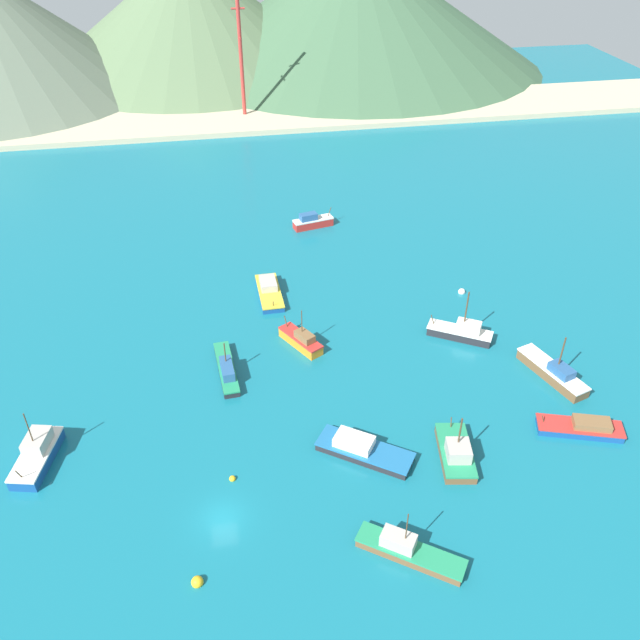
# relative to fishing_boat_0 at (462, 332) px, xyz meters

# --- Properties ---
(ground) EXTENTS (260.00, 280.00, 0.50)m
(ground) POSITION_rel_fishing_boat_0_xyz_m (-32.16, 6.81, -1.22)
(ground) COLOR #146B7F
(fishing_boat_0) EXTENTS (8.25, 6.25, 7.08)m
(fishing_boat_0) POSITION_rel_fishing_boat_0_xyz_m (0.00, 0.00, 0.00)
(fishing_boat_0) COLOR #232328
(fishing_boat_0) RESTS_ON ground
(fishing_boat_1) EXTENTS (4.51, 8.11, 5.83)m
(fishing_boat_1) POSITION_rel_fishing_boat_0_xyz_m (-7.87, -19.82, -0.07)
(fishing_boat_1) COLOR brown
(fishing_boat_1) RESTS_ON ground
(fishing_boat_2) EXTENTS (3.25, 9.18, 1.94)m
(fishing_boat_2) POSITION_rel_fishing_boat_0_xyz_m (-23.35, 14.50, -0.26)
(fishing_boat_2) COLOR #14478C
(fishing_boat_2) RESTS_ON ground
(fishing_boat_4) EXTENTS (2.65, 10.02, 4.72)m
(fishing_boat_4) POSITION_rel_fishing_boat_0_xyz_m (-30.39, -1.93, -0.22)
(fishing_boat_4) COLOR #232328
(fishing_boat_4) RESTS_ON ground
(fishing_boat_5) EXTENTS (5.11, 6.96, 5.54)m
(fishing_boat_5) POSITION_rel_fishing_boat_0_xyz_m (-20.68, 1.97, -0.06)
(fishing_boat_5) COLOR orange
(fishing_boat_5) RESTS_ON ground
(fishing_boat_6) EXTENTS (9.43, 5.32, 1.82)m
(fishing_boat_6) POSITION_rel_fishing_boat_0_xyz_m (6.93, -18.56, -0.30)
(fishing_boat_6) COLOR #14478C
(fishing_boat_6) RESTS_ON ground
(fishing_boat_7) EXTENTS (7.05, 3.40, 3.03)m
(fishing_boat_7) POSITION_rel_fishing_boat_0_xyz_m (-13.83, 34.08, 0.02)
(fishing_boat_7) COLOR red
(fishing_boat_7) RESTS_ON ground
(fishing_boat_8) EXTENTS (5.26, 10.11, 6.31)m
(fishing_boat_8) POSITION_rel_fishing_boat_0_xyz_m (8.00, -9.58, -0.07)
(fishing_boat_8) COLOR brown
(fishing_boat_8) RESTS_ON ground
(fishing_boat_9) EXTENTS (4.61, 8.27, 6.62)m
(fishing_boat_9) POSITION_rel_fishing_boat_0_xyz_m (-50.43, -12.57, 0.11)
(fishing_boat_9) COLOR #14478C
(fishing_boat_9) RESTS_ON ground
(fishing_boat_10) EXTENTS (9.39, 7.54, 5.53)m
(fishing_boat_10) POSITION_rel_fishing_boat_0_xyz_m (-16.08, -30.13, -0.20)
(fishing_boat_10) COLOR brown
(fishing_boat_10) RESTS_ON ground
(fishing_boat_11) EXTENTS (10.18, 8.48, 1.97)m
(fishing_boat_11) POSITION_rel_fishing_boat_0_xyz_m (-17.27, -17.51, -0.26)
(fishing_boat_11) COLOR #232328
(fishing_boat_11) RESTS_ON ground
(buoy_0) EXTENTS (1.01, 1.01, 1.01)m
(buoy_0) POSITION_rel_fishing_boat_0_xyz_m (3.85, 10.17, -0.79)
(buoy_0) COLOR silver
(buoy_0) RESTS_ON ground
(buoy_1) EXTENTS (0.66, 0.66, 0.66)m
(buoy_1) POSITION_rel_fishing_boat_0_xyz_m (-30.89, -18.59, -0.86)
(buoy_1) COLOR gold
(buoy_1) RESTS_ON ground
(buoy_2) EXTENTS (1.07, 1.07, 1.07)m
(buoy_2) POSITION_rel_fishing_boat_0_xyz_m (-34.67, -29.62, -0.78)
(buoy_2) COLOR gold
(buoy_2) RESTS_ON ground
(beach_strip) EXTENTS (247.00, 22.95, 1.20)m
(beach_strip) POSITION_rel_fishing_boat_0_xyz_m (-32.16, 90.93, -0.37)
(beach_strip) COLOR #C6B793
(beach_strip) RESTS_ON ground
(hill_central) EXTENTS (88.51, 88.51, 31.24)m
(hill_central) POSITION_rel_fishing_boat_0_xyz_m (-30.82, 136.35, 14.65)
(hill_central) COLOR #56704C
(hill_central) RESTS_ON ground
(hill_east) EXTENTS (108.89, 108.89, 32.97)m
(hill_east) POSITION_rel_fishing_boat_0_xyz_m (15.55, 134.11, 15.52)
(hill_east) COLOR #3D6042
(hill_east) RESTS_ON ground
(radio_tower) EXTENTS (2.94, 2.35, 29.38)m
(radio_tower) POSITION_rel_fishing_boat_0_xyz_m (-20.28, 91.54, 14.01)
(radio_tower) COLOR #B7332D
(radio_tower) RESTS_ON ground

